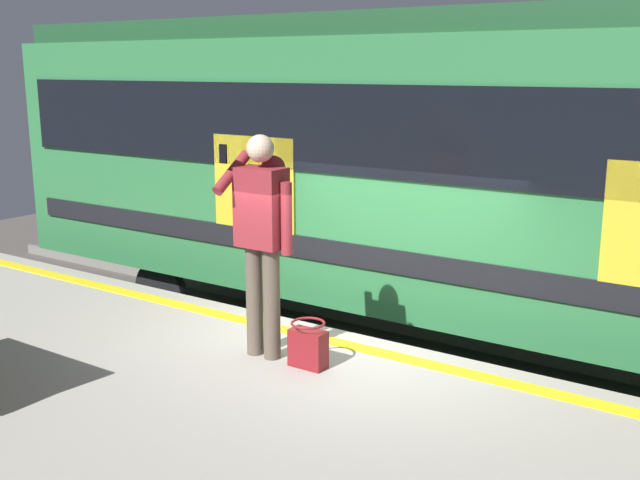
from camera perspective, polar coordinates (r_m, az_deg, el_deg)
The scene contains 7 objects.
ground_plane at distance 7.38m, azimuth 2.47°, elevation -15.12°, with size 24.70×24.70×0.00m, color #4C4742.
safety_line at distance 6.68m, azimuth 1.20°, elevation -7.69°, with size 13.66×0.16×0.01m, color yellow.
track_rail_near at distance 8.54m, azimuth 7.91°, elevation -10.56°, with size 18.12×0.08×0.16m, color slate.
track_rail_far at distance 9.76m, azimuth 11.69°, elevation -7.65°, with size 18.12×0.08×0.16m, color slate.
train_carriage at distance 8.43m, azimuth 12.43°, elevation 5.78°, with size 12.21×2.75×3.85m.
passenger at distance 6.11m, azimuth -4.35°, elevation 0.94°, with size 0.57×0.55×1.84m.
handbag at distance 6.11m, azimuth -0.90°, elevation -7.99°, with size 0.30×0.28×0.38m.
Camera 1 is at (-3.39, 5.55, 3.47)m, focal length 42.50 mm.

